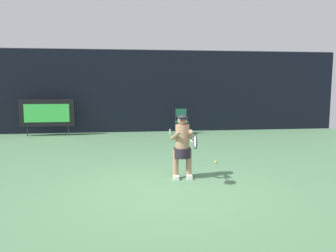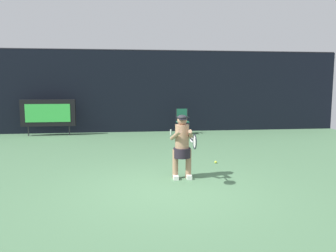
% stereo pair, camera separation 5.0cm
% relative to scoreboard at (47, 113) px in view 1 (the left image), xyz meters
% --- Properties ---
extents(ground, '(18.00, 22.00, 0.03)m').
position_rel_scoreboard_xyz_m(ground, '(4.04, -7.95, -0.96)').
color(ground, '#4B7450').
extents(backdrop_screen, '(18.00, 0.12, 3.66)m').
position_rel_scoreboard_xyz_m(backdrop_screen, '(4.04, 0.73, 0.86)').
color(backdrop_screen, black).
rests_on(backdrop_screen, ground).
extents(scoreboard, '(2.20, 0.21, 1.50)m').
position_rel_scoreboard_xyz_m(scoreboard, '(0.00, 0.00, 0.00)').
color(scoreboard, black).
rests_on(scoreboard, ground).
extents(umpire_chair, '(0.52, 0.44, 1.08)m').
position_rel_scoreboard_xyz_m(umpire_chair, '(5.60, -0.22, -0.33)').
color(umpire_chair, black).
rests_on(umpire_chair, ground).
extents(water_bottle, '(0.07, 0.07, 0.27)m').
position_rel_scoreboard_xyz_m(water_bottle, '(5.07, -0.42, -0.82)').
color(water_bottle, silver).
rests_on(water_bottle, ground).
extents(tennis_player, '(0.54, 0.62, 1.45)m').
position_rel_scoreboard_xyz_m(tennis_player, '(4.46, -6.99, -0.17)').
color(tennis_player, white).
rests_on(tennis_player, ground).
extents(tennis_racket, '(0.03, 0.60, 0.31)m').
position_rel_scoreboard_xyz_m(tennis_racket, '(4.60, -7.66, 0.01)').
color(tennis_racket, black).
extents(tennis_ball_loose, '(0.07, 0.07, 0.07)m').
position_rel_scoreboard_xyz_m(tennis_ball_loose, '(5.61, -5.67, -0.91)').
color(tennis_ball_loose, '#CCDB3D').
rests_on(tennis_ball_loose, ground).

